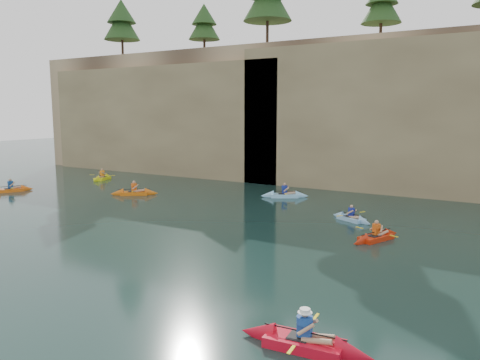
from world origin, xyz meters
The scene contains 13 objects.
ground centered at (0.00, 0.00, 0.00)m, with size 160.00×160.00×0.00m, color black.
cliff centered at (0.00, 30.00, 6.00)m, with size 70.00×16.00×12.00m, color tan.
cliff_slab_west centered at (-20.00, 22.60, 5.28)m, with size 26.00×2.40×10.56m, color #9C8A5E.
cliff_slab_center centered at (2.00, 22.60, 5.70)m, with size 24.00×2.40×11.40m, color #9C8A5E.
sea_cave_west centered at (-18.00, 21.95, 2.00)m, with size 4.50×1.00×4.00m, color black.
sea_cave_center centered at (-4.00, 21.95, 1.60)m, with size 3.50×1.00×3.20m, color black.
main_kayaker centered at (5.32, -2.02, 0.18)m, with size 3.62×2.41×1.33m.
kayaker_orange centered at (-13.90, 12.25, 0.16)m, with size 3.19×2.64×1.29m.
kayaker_ltblue_near centered at (2.05, 12.41, 0.14)m, with size 2.80×2.01×1.10m.
kayaker_red_far centered at (4.26, 9.13, 0.15)m, with size 2.21×3.28×1.19m.
kayaker_yellow centered at (-21.61, 16.45, 0.15)m, with size 2.36×3.12×1.25m.
kayaker_ltblue_mid centered at (-4.14, 16.92, 0.16)m, with size 3.31×2.34×1.28m.
kayaker_extra_west centered at (-22.87, 8.55, 0.15)m, with size 2.19×3.12×1.24m.
Camera 1 is at (9.60, -12.51, 6.03)m, focal length 35.00 mm.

